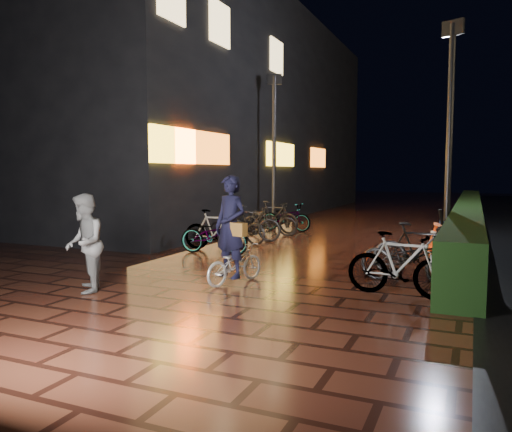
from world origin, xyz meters
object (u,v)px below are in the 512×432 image
at_px(traffic_barrier, 443,239).
at_px(cart_assembly, 448,229).
at_px(bystander_person, 84,243).
at_px(cyclist, 232,244).

height_order(traffic_barrier, cart_assembly, cart_assembly).
height_order(bystander_person, cart_assembly, bystander_person).
bearing_deg(traffic_barrier, cyclist, -121.53).
bearing_deg(cart_assembly, bystander_person, -126.73).
xyz_separation_m(cyclist, traffic_barrier, (3.14, 5.12, -0.38)).
relative_size(bystander_person, cyclist, 0.84).
xyz_separation_m(bystander_person, cart_assembly, (5.16, 6.91, -0.26)).
bearing_deg(traffic_barrier, cart_assembly, 70.87).
bearing_deg(cart_assembly, cyclist, -120.94).
distance_m(traffic_barrier, cart_assembly, 0.37).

